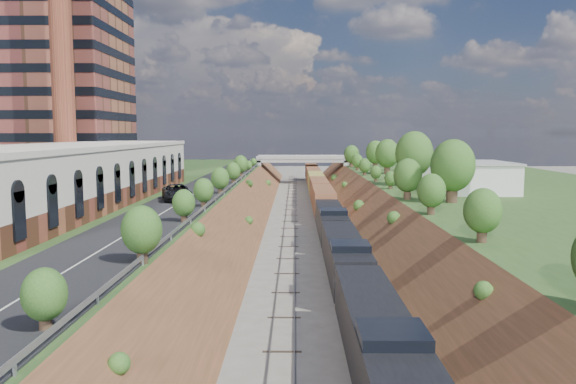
% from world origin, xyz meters
% --- Properties ---
extents(platform_left, '(44.00, 180.00, 5.00)m').
position_xyz_m(platform_left, '(-33.00, 60.00, 2.50)').
color(platform_left, '#2F4E20').
rests_on(platform_left, ground).
extents(platform_right, '(44.00, 180.00, 5.00)m').
position_xyz_m(platform_right, '(33.00, 60.00, 2.50)').
color(platform_right, '#2F4E20').
rests_on(platform_right, ground).
extents(embankment_left, '(10.00, 180.00, 10.00)m').
position_xyz_m(embankment_left, '(-11.00, 60.00, 0.00)').
color(embankment_left, brown).
rests_on(embankment_left, ground).
extents(embankment_right, '(10.00, 180.00, 10.00)m').
position_xyz_m(embankment_right, '(11.00, 60.00, 0.00)').
color(embankment_right, brown).
rests_on(embankment_right, ground).
extents(rail_left_track, '(1.58, 180.00, 0.18)m').
position_xyz_m(rail_left_track, '(-2.60, 60.00, 0.09)').
color(rail_left_track, gray).
rests_on(rail_left_track, ground).
extents(rail_right_track, '(1.58, 180.00, 0.18)m').
position_xyz_m(rail_right_track, '(2.60, 60.00, 0.09)').
color(rail_right_track, gray).
rests_on(rail_right_track, ground).
extents(road, '(8.00, 180.00, 0.10)m').
position_xyz_m(road, '(-15.50, 60.00, 5.05)').
color(road, black).
rests_on(road, platform_left).
extents(guardrail, '(0.10, 171.00, 0.70)m').
position_xyz_m(guardrail, '(-11.40, 59.80, 5.55)').
color(guardrail, '#99999E').
rests_on(guardrail, platform_left).
extents(commercial_building, '(14.30, 62.30, 7.00)m').
position_xyz_m(commercial_building, '(-28.00, 38.00, 8.51)').
color(commercial_building, brown).
rests_on(commercial_building, platform_left).
extents(highrise_tower, '(22.00, 22.00, 53.90)m').
position_xyz_m(highrise_tower, '(-44.00, 72.00, 32.88)').
color(highrise_tower, brown).
rests_on(highrise_tower, platform_left).
extents(smokestack, '(3.20, 3.20, 40.00)m').
position_xyz_m(smokestack, '(-36.00, 56.00, 25.00)').
color(smokestack, brown).
rests_on(smokestack, platform_left).
extents(overpass, '(24.50, 8.30, 7.40)m').
position_xyz_m(overpass, '(0.00, 122.00, 4.92)').
color(overpass, gray).
rests_on(overpass, ground).
extents(white_building_near, '(9.00, 12.00, 4.00)m').
position_xyz_m(white_building_near, '(23.50, 52.00, 7.00)').
color(white_building_near, silver).
rests_on(white_building_near, platform_right).
extents(white_building_far, '(8.00, 10.00, 3.60)m').
position_xyz_m(white_building_far, '(23.00, 74.00, 6.80)').
color(white_building_far, silver).
rests_on(white_building_far, platform_right).
extents(tree_right_large, '(5.25, 5.25, 7.61)m').
position_xyz_m(tree_right_large, '(17.00, 40.00, 9.38)').
color(tree_right_large, '#473323').
rests_on(tree_right_large, platform_right).
extents(tree_left_crest, '(2.45, 2.45, 3.55)m').
position_xyz_m(tree_left_crest, '(-11.80, 20.00, 7.04)').
color(tree_left_crest, '#473323').
rests_on(tree_left_crest, platform_left).
extents(freight_train, '(3.15, 143.29, 4.68)m').
position_xyz_m(freight_train, '(2.60, 66.98, 2.66)').
color(freight_train, black).
rests_on(freight_train, ground).
extents(suv, '(5.12, 7.72, 1.97)m').
position_xyz_m(suv, '(-16.31, 40.84, 6.08)').
color(suv, black).
rests_on(suv, road).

